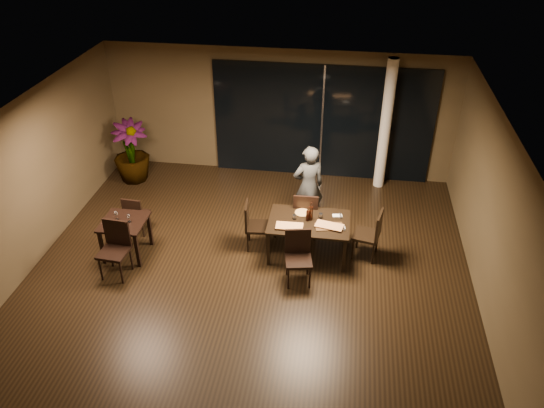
{
  "coord_description": "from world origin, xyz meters",
  "views": [
    {
      "loc": [
        1.51,
        -7.31,
        6.27
      ],
      "look_at": [
        0.31,
        0.82,
        1.05
      ],
      "focal_mm": 35.0,
      "sensor_mm": 36.0,
      "label": 1
    }
  ],
  "objects": [
    {
      "name": "column",
      "position": [
        2.4,
        3.65,
        1.5
      ],
      "size": [
        0.24,
        0.24,
        3.0
      ],
      "primitive_type": "cylinder",
      "color": "white",
      "rests_on": "ground"
    },
    {
      "name": "side_napkin",
      "position": [
        -2.4,
        0.06,
        0.76
      ],
      "size": [
        0.21,
        0.16,
        0.01
      ],
      "primitive_type": "cube",
      "rotation": [
        0.0,
        0.0,
        0.33
      ],
      "color": "white",
      "rests_on": "side_table"
    },
    {
      "name": "chair_side_far",
      "position": [
        -2.46,
        0.96,
        0.48
      ],
      "size": [
        0.43,
        0.43,
        0.86
      ],
      "rotation": [
        0.0,
        0.0,
        3.07
      ],
      "color": "black",
      "rests_on": "ground"
    },
    {
      "name": "pizza_board_right",
      "position": [
        1.38,
        0.67,
        0.76
      ],
      "size": [
        0.55,
        0.36,
        0.01
      ],
      "primitive_type": "cube",
      "rotation": [
        0.0,
        0.0,
        0.21
      ],
      "color": "#3F2914",
      "rests_on": "main_table"
    },
    {
      "name": "chair_side_near",
      "position": [
        -2.36,
        -0.23,
        0.59
      ],
      "size": [
        0.52,
        0.52,
        1.05
      ],
      "rotation": [
        0.0,
        0.0,
        -0.08
      ],
      "color": "black",
      "rests_on": "ground"
    },
    {
      "name": "ground",
      "position": [
        0.0,
        0.0,
        0.0
      ],
      "size": [
        8.0,
        8.0,
        0.0
      ],
      "primitive_type": "plane",
      "color": "black",
      "rests_on": "ground"
    },
    {
      "name": "chair_main_near",
      "position": [
        0.88,
        0.05,
        0.55
      ],
      "size": [
        0.54,
        0.54,
        0.99
      ],
      "rotation": [
        0.0,
        0.0,
        0.19
      ],
      "color": "black",
      "rests_on": "ground"
    },
    {
      "name": "bottle_c",
      "position": [
        1.02,
        0.88,
        0.93
      ],
      "size": [
        0.08,
        0.08,
        0.36
      ],
      "primitive_type": null,
      "color": "black",
      "rests_on": "main_table"
    },
    {
      "name": "chair_main_far",
      "position": [
        0.89,
        1.34,
        0.57
      ],
      "size": [
        0.49,
        0.49,
        1.03
      ],
      "rotation": [
        0.0,
        0.0,
        3.17
      ],
      "color": "black",
      "rests_on": "ground"
    },
    {
      "name": "wall_right",
      "position": [
        4.05,
        0.0,
        1.5
      ],
      "size": [
        0.1,
        8.0,
        3.0
      ],
      "primitive_type": "cube",
      "color": "#4A3E27",
      "rests_on": "ground"
    },
    {
      "name": "napkin_far",
      "position": [
        1.51,
        1.05,
        0.76
      ],
      "size": [
        0.19,
        0.13,
        0.01
      ],
      "primitive_type": "cube",
      "rotation": [
        0.0,
        0.0,
        0.15
      ],
      "color": "white",
      "rests_on": "main_table"
    },
    {
      "name": "diner",
      "position": [
        0.89,
        1.86,
        0.88
      ],
      "size": [
        0.7,
        0.59,
        1.75
      ],
      "primitive_type": "imported",
      "rotation": [
        0.0,
        0.0,
        3.53
      ],
      "color": "#2F3235",
      "rests_on": "ground"
    },
    {
      "name": "oblong_pizza_right",
      "position": [
        1.38,
        0.67,
        0.77
      ],
      "size": [
        0.52,
        0.32,
        0.02
      ],
      "primitive_type": null,
      "rotation": [
        0.0,
        0.0,
        -0.21
      ],
      "color": "maroon",
      "rests_on": "pizza_board_right"
    },
    {
      "name": "wall_back",
      "position": [
        0.0,
        4.05,
        1.5
      ],
      "size": [
        8.0,
        0.1,
        3.0
      ],
      "primitive_type": "cube",
      "color": "#4A3E27",
      "rests_on": "ground"
    },
    {
      "name": "napkin_near",
      "position": [
        1.58,
        0.66,
        0.76
      ],
      "size": [
        0.2,
        0.13,
        0.01
      ],
      "primitive_type": "cube",
      "rotation": [
        0.0,
        0.0,
        0.18
      ],
      "color": "white",
      "rests_on": "main_table"
    },
    {
      "name": "tumbler_right",
      "position": [
        1.2,
        0.95,
        0.8
      ],
      "size": [
        0.08,
        0.08,
        0.09
      ],
      "primitive_type": "cylinder",
      "color": "white",
      "rests_on": "main_table"
    },
    {
      "name": "pizza_board_left",
      "position": [
        0.66,
        0.55,
        0.76
      ],
      "size": [
        0.51,
        0.28,
        0.01
      ],
      "primitive_type": "cube",
      "rotation": [
        0.0,
        0.0,
        -0.06
      ],
      "color": "#4F2A19",
      "rests_on": "main_table"
    },
    {
      "name": "wine_glass_b",
      "position": [
        -2.28,
        0.3,
        0.83
      ],
      "size": [
        0.07,
        0.07,
        0.16
      ],
      "primitive_type": null,
      "color": "white",
      "rests_on": "side_table"
    },
    {
      "name": "potted_plant",
      "position": [
        -3.33,
        3.07,
        0.73
      ],
      "size": [
        1.11,
        1.11,
        1.46
      ],
      "primitive_type": "imported",
      "rotation": [
        0.0,
        0.0,
        0.62
      ],
      "color": "#25511B",
      "rests_on": "ground"
    },
    {
      "name": "wall_left",
      "position": [
        -4.05,
        0.0,
        1.5
      ],
      "size": [
        0.1,
        8.0,
        3.0
      ],
      "primitive_type": "cube",
      "color": "#4A3E27",
      "rests_on": "ground"
    },
    {
      "name": "tumbler_left",
      "position": [
        0.73,
        0.84,
        0.79
      ],
      "size": [
        0.07,
        0.07,
        0.09
      ],
      "primitive_type": "cylinder",
      "color": "white",
      "rests_on": "main_table"
    },
    {
      "name": "chair_main_right",
      "position": [
        2.16,
        0.88,
        0.56
      ],
      "size": [
        0.56,
        0.56,
        1.01
      ],
      "rotation": [
        0.0,
        0.0,
        -1.79
      ],
      "color": "black",
      "rests_on": "ground"
    },
    {
      "name": "oblong_pizza_left",
      "position": [
        0.66,
        0.55,
        0.77
      ],
      "size": [
        0.48,
        0.24,
        0.02
      ],
      "primitive_type": null,
      "rotation": [
        0.0,
        0.0,
        0.03
      ],
      "color": "maroon",
      "rests_on": "pizza_board_left"
    },
    {
      "name": "wine_glass_a",
      "position": [
        -2.54,
        0.34,
        0.84
      ],
      "size": [
        0.08,
        0.08,
        0.17
      ],
      "primitive_type": null,
      "color": "white",
      "rests_on": "side_table"
    },
    {
      "name": "chair_main_left",
      "position": [
        -0.07,
        0.88,
        0.54
      ],
      "size": [
        0.5,
        0.5,
        0.97
      ],
      "rotation": [
        0.0,
        0.0,
        1.68
      ],
      "color": "black",
      "rests_on": "ground"
    },
    {
      "name": "ceiling",
      "position": [
        0.0,
        0.0,
        3.02
      ],
      "size": [
        8.0,
        8.0,
        0.04
      ],
      "primitive_type": "cube",
      "color": "silver",
      "rests_on": "wall_back"
    },
    {
      "name": "window_panel",
      "position": [
        1.0,
        3.96,
        1.35
      ],
      "size": [
        5.0,
        0.06,
        2.7
      ],
      "primitive_type": "cube",
      "color": "black",
      "rests_on": "ground"
    },
    {
      "name": "bottle_a",
      "position": [
        0.97,
        0.82,
        0.89
      ],
      "size": [
        0.06,
        0.06,
        0.28
      ],
      "primitive_type": null,
      "color": "black",
      "rests_on": "main_table"
    },
    {
      "name": "bottle_b",
      "position": [
        1.02,
        0.85,
        0.9
      ],
      "size": [
        0.06,
        0.06,
        0.29
      ],
      "primitive_type": null,
      "color": "black",
      "rests_on": "main_table"
    },
    {
      "name": "round_pizza",
      "position": [
        0.85,
        1.05,
        0.76
      ],
      "size": [
        0.28,
        0.28,
        0.01
      ],
      "primitive_type": "cylinder",
      "color": "#AA3A12",
      "rests_on": "main_table"
    },
    {
      "name": "main_table",
      "position": [
        1.0,
        0.8,
        0.68
      ],
      "size": [
        1.5,
        1.0,
        0.75
      ],
      "color": "black",
      "rests_on": "ground"
    },
    {
      "name": "side_table",
      "position": [
        -2.4,
        0.3,
        0.62
      ],
      "size": [
        0.8,
        0.8,
        0.75
      ],
      "color": "black",
      "rests_on": "ground"
    }
  ]
}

